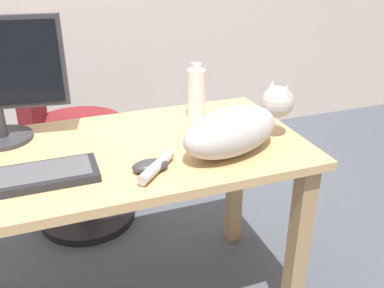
{
  "coord_description": "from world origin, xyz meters",
  "views": [
    {
      "loc": [
        -0.07,
        -1.25,
        1.32
      ],
      "look_at": [
        0.33,
        -0.16,
        0.76
      ],
      "focal_mm": 39.77,
      "sensor_mm": 36.0,
      "label": 1
    }
  ],
  "objects_px": {
    "keyboard": "(19,179)",
    "cat": "(236,128)",
    "computer_mouse": "(150,166)",
    "office_chair": "(69,148)",
    "water_bottle": "(196,94)"
  },
  "relations": [
    {
      "from": "keyboard",
      "to": "cat",
      "type": "height_order",
      "value": "cat"
    },
    {
      "from": "keyboard",
      "to": "computer_mouse",
      "type": "distance_m",
      "value": 0.37
    },
    {
      "from": "keyboard",
      "to": "cat",
      "type": "xyz_separation_m",
      "value": [
        0.66,
        -0.02,
        0.07
      ]
    },
    {
      "from": "office_chair",
      "to": "water_bottle",
      "type": "height_order",
      "value": "office_chair"
    },
    {
      "from": "office_chair",
      "to": "water_bottle",
      "type": "xyz_separation_m",
      "value": [
        0.46,
        -0.51,
        0.39
      ]
    },
    {
      "from": "computer_mouse",
      "to": "cat",
      "type": "bearing_deg",
      "value": 7.19
    },
    {
      "from": "cat",
      "to": "keyboard",
      "type": "bearing_deg",
      "value": 178.06
    },
    {
      "from": "office_chair",
      "to": "computer_mouse",
      "type": "xyz_separation_m",
      "value": [
        0.19,
        -0.85,
        0.31
      ]
    },
    {
      "from": "computer_mouse",
      "to": "keyboard",
      "type": "bearing_deg",
      "value": 170.75
    },
    {
      "from": "office_chair",
      "to": "computer_mouse",
      "type": "relative_size",
      "value": 8.58
    },
    {
      "from": "computer_mouse",
      "to": "water_bottle",
      "type": "distance_m",
      "value": 0.44
    },
    {
      "from": "office_chair",
      "to": "cat",
      "type": "distance_m",
      "value": 1.02
    },
    {
      "from": "cat",
      "to": "water_bottle",
      "type": "relative_size",
      "value": 2.73
    },
    {
      "from": "computer_mouse",
      "to": "water_bottle",
      "type": "relative_size",
      "value": 0.51
    },
    {
      "from": "office_chair",
      "to": "cat",
      "type": "height_order",
      "value": "office_chair"
    }
  ]
}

